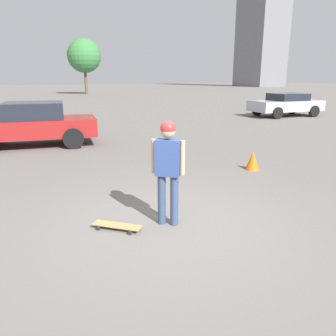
{
  "coord_description": "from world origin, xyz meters",
  "views": [
    {
      "loc": [
        4.34,
        -2.23,
        2.3
      ],
      "look_at": [
        0.0,
        0.0,
        0.94
      ],
      "focal_mm": 35.0,
      "sensor_mm": 36.0,
      "label": 1
    }
  ],
  "objects_px": {
    "person": "(168,163)",
    "car_parked_near": "(33,124)",
    "car_parked_far": "(286,104)",
    "skateboard": "(117,226)",
    "traffic_cone": "(253,161)"
  },
  "relations": [
    {
      "from": "car_parked_near",
      "to": "car_parked_far",
      "type": "distance_m",
      "value": 14.76
    },
    {
      "from": "person",
      "to": "car_parked_far",
      "type": "relative_size",
      "value": 0.37
    },
    {
      "from": "person",
      "to": "car_parked_near",
      "type": "distance_m",
      "value": 7.83
    },
    {
      "from": "person",
      "to": "skateboard",
      "type": "distance_m",
      "value": 1.26
    },
    {
      "from": "skateboard",
      "to": "car_parked_near",
      "type": "relative_size",
      "value": 0.16
    },
    {
      "from": "traffic_cone",
      "to": "person",
      "type": "bearing_deg",
      "value": -61.08
    },
    {
      "from": "skateboard",
      "to": "traffic_cone",
      "type": "distance_m",
      "value": 4.54
    },
    {
      "from": "car_parked_near",
      "to": "person",
      "type": "bearing_deg",
      "value": 109.01
    },
    {
      "from": "traffic_cone",
      "to": "skateboard",
      "type": "bearing_deg",
      "value": -68.05
    },
    {
      "from": "car_parked_far",
      "to": "traffic_cone",
      "type": "xyz_separation_m",
      "value": [
        8.37,
        -9.9,
        -0.49
      ]
    },
    {
      "from": "person",
      "to": "car_parked_near",
      "type": "relative_size",
      "value": 0.37
    },
    {
      "from": "car_parked_near",
      "to": "car_parked_far",
      "type": "relative_size",
      "value": 0.99
    },
    {
      "from": "car_parked_far",
      "to": "person",
      "type": "bearing_deg",
      "value": 43.39
    },
    {
      "from": "car_parked_near",
      "to": "traffic_cone",
      "type": "height_order",
      "value": "car_parked_near"
    },
    {
      "from": "car_parked_near",
      "to": "skateboard",
      "type": "bearing_deg",
      "value": 103.2
    }
  ]
}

